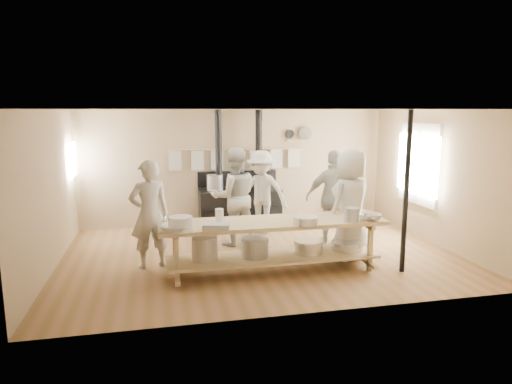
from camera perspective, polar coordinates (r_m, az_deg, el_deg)
ground at (r=8.37m, az=0.56°, el=-7.83°), size 7.00×7.00×0.00m
room_shell at (r=8.01m, az=0.59°, el=3.28°), size 7.00×7.00×7.00m
window_right at (r=9.93m, az=19.72°, el=3.30°), size 0.09×1.50×1.65m
left_opening at (r=9.95m, az=-21.98°, el=3.75°), size 0.00×0.90×0.90m
stove at (r=10.24m, az=-2.11°, el=-1.46°), size 1.90×0.75×2.60m
towel_rail at (r=10.36m, az=-2.39°, el=4.47°), size 3.00×0.04×0.47m
back_wall_shelf at (r=10.71m, az=5.36°, el=7.02°), size 0.63×0.14×0.32m
prep_table at (r=7.38m, az=2.07°, el=-6.09°), size 3.60×0.90×0.85m
support_post at (r=7.57m, az=18.26°, el=-0.12°), size 0.08×0.08×2.60m
cook_far_left at (r=7.67m, az=-13.16°, el=-2.75°), size 0.74×0.57×1.81m
cook_left at (r=8.78m, az=-2.72°, el=-0.60°), size 0.96×0.77×1.89m
cook_center at (r=8.13m, az=11.74°, el=-1.51°), size 1.13×0.98×1.94m
cook_right at (r=8.90m, az=9.74°, el=-0.75°), size 1.16×0.75×1.84m
cook_by_window at (r=9.62m, az=0.70°, el=-0.04°), size 1.31×1.13×1.76m
chair at (r=10.89m, az=11.32°, el=-2.42°), size 0.48×0.48×0.84m
bowl_white_a at (r=6.74m, az=-10.02°, el=-4.43°), size 0.56×0.56×0.11m
bowl_steel_a at (r=7.12m, az=-10.16°, el=-3.65°), size 0.45×0.45×0.11m
bowl_white_b at (r=7.62m, az=13.93°, el=-2.95°), size 0.50×0.50×0.09m
bowl_steel_b at (r=7.52m, az=14.34°, el=-3.14°), size 0.36×0.36×0.09m
roasting_pan at (r=6.79m, az=-4.98°, el=-4.29°), size 0.44×0.34×0.09m
mixing_bowl_large at (r=7.09m, az=6.23°, el=-3.54°), size 0.48×0.48×0.12m
bucket_galv at (r=7.35m, az=11.88°, el=-2.80°), size 0.25×0.25×0.22m
deep_bowl_enamel at (r=6.73m, az=-9.44°, el=-3.95°), size 0.41×0.41×0.22m
pitcher at (r=7.24m, az=-4.59°, el=-2.89°), size 0.14×0.14×0.21m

